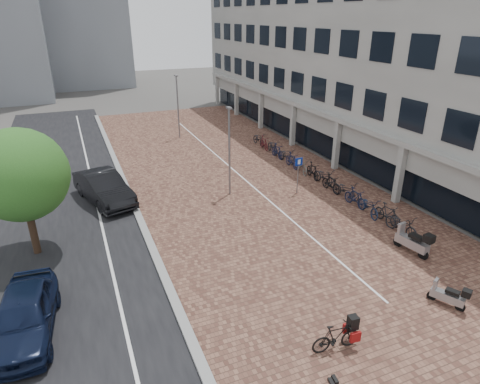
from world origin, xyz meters
name	(u,v)px	position (x,y,z in m)	size (l,w,h in m)	color
ground	(296,274)	(0.00, 0.00, 0.00)	(140.00, 140.00, 0.00)	#474442
plaza_brick	(233,172)	(2.00, 12.00, 0.01)	(14.50, 42.00, 0.04)	brown
street_asphalt	(58,198)	(-9.00, 12.00, 0.01)	(8.00, 50.00, 0.03)	black
curb	(126,187)	(-5.10, 12.00, 0.07)	(0.35, 42.00, 0.14)	gray
lane_line	(94,193)	(-7.00, 12.00, 0.02)	(0.12, 44.00, 0.00)	white
parking_line	(236,172)	(2.20, 12.00, 0.04)	(0.10, 30.00, 0.00)	white
office_building	(344,34)	(12.97, 16.00, 8.44)	(8.40, 40.00, 15.00)	#9F9F9A
car_navy	(24,315)	(-10.03, 0.45, 0.78)	(1.84, 4.58, 1.56)	black
car_dark	(104,188)	(-6.50, 10.51, 0.86)	(1.81, 5.19, 1.71)	black
hero_bike	(336,337)	(-0.94, -4.12, 0.53)	(1.71, 0.62, 1.18)	black
shoes	(334,382)	(-1.74, -5.22, 0.05)	(0.40, 0.33, 0.10)	black
scooter_front	(412,241)	(5.58, -0.55, 0.63)	(0.57, 1.83, 1.26)	gray
scooter_back	(448,295)	(4.10, -3.88, 0.48)	(0.43, 1.39, 0.95)	gray
parking_sign	(298,170)	(4.23, 7.26, 1.48)	(0.47, 0.09, 2.24)	slate
lamp_near	(229,153)	(0.46, 8.68, 2.59)	(0.12, 0.12, 5.17)	slate
lamp_far	(178,108)	(0.90, 21.76, 2.63)	(0.12, 0.12, 5.26)	slate
street_tree	(23,176)	(-9.83, 6.07, 3.63)	(3.93, 3.93, 5.72)	#382619
bike_row	(312,171)	(6.36, 9.05, 0.52)	(1.31, 18.09, 1.05)	black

